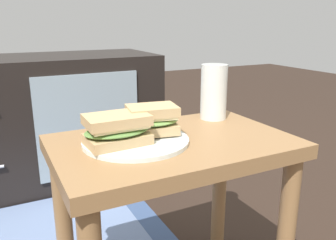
{
  "coord_description": "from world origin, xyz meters",
  "views": [
    {
      "loc": [
        -0.37,
        -0.7,
        0.73
      ],
      "look_at": [
        -0.01,
        0.0,
        0.51
      ],
      "focal_mm": 37.56,
      "sensor_mm": 36.0,
      "label": 1
    }
  ],
  "objects_px": {
    "sandwich_front": "(117,129)",
    "beer_glass": "(214,93)",
    "tv_cabinet": "(52,119)",
    "plate": "(136,141)",
    "sandwich_back": "(152,120)"
  },
  "relations": [
    {
      "from": "sandwich_front",
      "to": "beer_glass",
      "type": "relative_size",
      "value": 0.98
    },
    {
      "from": "tv_cabinet",
      "to": "plate",
      "type": "bearing_deg",
      "value": -86.76
    },
    {
      "from": "plate",
      "to": "sandwich_back",
      "type": "distance_m",
      "value": 0.06
    },
    {
      "from": "plate",
      "to": "sandwich_front",
      "type": "bearing_deg",
      "value": -164.8
    },
    {
      "from": "tv_cabinet",
      "to": "sandwich_back",
      "type": "relative_size",
      "value": 6.94
    },
    {
      "from": "beer_glass",
      "to": "sandwich_front",
      "type": "bearing_deg",
      "value": -161.43
    },
    {
      "from": "plate",
      "to": "sandwich_front",
      "type": "xyz_separation_m",
      "value": [
        -0.05,
        -0.01,
        0.04
      ]
    },
    {
      "from": "beer_glass",
      "to": "tv_cabinet",
      "type": "bearing_deg",
      "value": 111.58
    },
    {
      "from": "tv_cabinet",
      "to": "plate",
      "type": "xyz_separation_m",
      "value": [
        0.05,
        -0.93,
        0.17
      ]
    },
    {
      "from": "tv_cabinet",
      "to": "sandwich_back",
      "type": "height_order",
      "value": "tv_cabinet"
    },
    {
      "from": "tv_cabinet",
      "to": "beer_glass",
      "type": "distance_m",
      "value": 0.93
    },
    {
      "from": "plate",
      "to": "sandwich_front",
      "type": "distance_m",
      "value": 0.06
    },
    {
      "from": "plate",
      "to": "tv_cabinet",
      "type": "bearing_deg",
      "value": 93.24
    },
    {
      "from": "plate",
      "to": "beer_glass",
      "type": "bearing_deg",
      "value": 19.15
    },
    {
      "from": "sandwich_back",
      "to": "beer_glass",
      "type": "bearing_deg",
      "value": 19.95
    }
  ]
}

